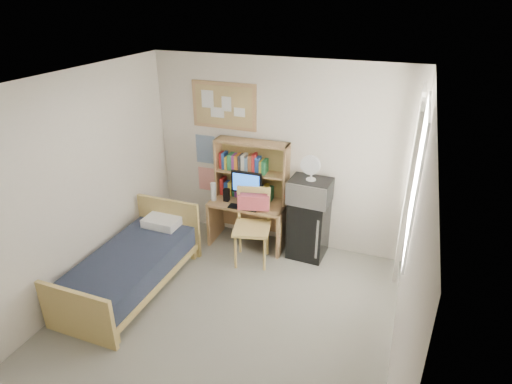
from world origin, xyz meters
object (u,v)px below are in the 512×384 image
at_px(speaker_right, 267,202).
at_px(microwave, 310,191).
at_px(desk_chair, 252,228).
at_px(bed, 131,271).
at_px(monitor, 247,189).
at_px(desk_fan, 312,169).
at_px(desk, 248,223).
at_px(speaker_left, 227,195).
at_px(mini_fridge, 308,228).
at_px(bulletin_board, 224,106).

relative_size(speaker_right, microwave, 0.30).
distance_m(desk_chair, bed, 1.60).
xyz_separation_m(monitor, desk_fan, (0.86, 0.08, 0.39)).
height_order(desk_chair, monitor, monitor).
bearing_deg(desk_fan, desk, -176.01).
xyz_separation_m(bed, speaker_right, (1.26, 1.42, 0.50)).
bearing_deg(desk, desk_fan, -0.14).
bearing_deg(speaker_left, desk_chair, -35.01).
distance_m(mini_fridge, desk_fan, 0.88).
relative_size(bulletin_board, mini_fridge, 1.14).
height_order(bulletin_board, desk, bulletin_board).
relative_size(desk_chair, microwave, 1.93).
relative_size(monitor, desk_fan, 1.47).
bearing_deg(mini_fridge, speaker_right, -168.05).
distance_m(monitor, speaker_right, 0.34).
xyz_separation_m(bulletin_board, mini_fridge, (1.32, -0.25, -1.51)).
relative_size(monitor, microwave, 0.87).
distance_m(bulletin_board, mini_fridge, 2.02).
xyz_separation_m(speaker_right, microwave, (0.56, 0.07, 0.23)).
distance_m(desk, desk_chair, 0.49).
relative_size(desk, bed, 0.60).
height_order(monitor, desk_fan, desk_fan).
relative_size(desk_chair, speaker_right, 6.44).
xyz_separation_m(desk, monitor, (0.00, -0.06, 0.56)).
distance_m(speaker_left, speaker_right, 0.60).
height_order(bulletin_board, bed, bulletin_board).
bearing_deg(microwave, speaker_right, -170.03).
relative_size(speaker_left, speaker_right, 1.14).
height_order(mini_fridge, microwave, microwave).
height_order(desk_chair, mini_fridge, desk_chair).
distance_m(bulletin_board, desk_fan, 1.49).
height_order(desk, mini_fridge, mini_fridge).
distance_m(desk, bed, 1.76).
bearing_deg(desk_fan, bed, -137.91).
bearing_deg(microwave, bed, -137.91).
height_order(bed, monitor, monitor).
bearing_deg(speaker_right, desk_chair, -106.03).
height_order(monitor, speaker_left, monitor).
height_order(desk_chair, desk_fan, desk_fan).
bearing_deg(desk_fan, microwave, -87.22).
bearing_deg(bed, microwave, 39.64).
bearing_deg(bulletin_board, desk_chair, -46.02).
height_order(mini_fridge, speaker_left, speaker_left).
bearing_deg(desk_chair, microwave, 19.23).
relative_size(bulletin_board, desk_fan, 2.99).
bearing_deg(speaker_right, mini_fridge, 7.82).
relative_size(bed, microwave, 3.33).
distance_m(mini_fridge, bed, 2.37).
xyz_separation_m(desk, speaker_left, (-0.30, -0.07, 0.42)).
relative_size(desk, microwave, 2.00).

